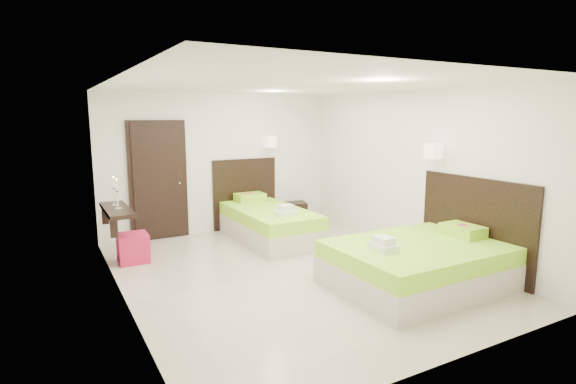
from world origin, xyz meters
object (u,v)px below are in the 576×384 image
bed_double (422,261)px  nightstand (294,212)px  bed_single (267,221)px  ottoman (133,248)px

bed_double → nightstand: bed_double is taller
bed_double → nightstand: bearing=85.9°
bed_single → nightstand: 1.35m
bed_single → ottoman: bed_single is taller
ottoman → nightstand: bearing=16.8°
bed_single → nightstand: (1.04, 0.85, -0.11)m
bed_single → bed_double: (0.77, -2.98, -0.01)m
nightstand → ottoman: bearing=-145.1°
bed_single → nightstand: bearing=39.3°
bed_double → ottoman: (-3.12, 2.81, -0.10)m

